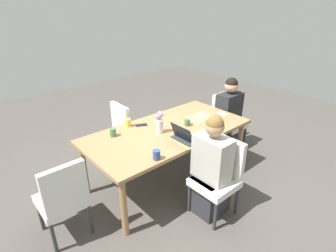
{
  "coord_description": "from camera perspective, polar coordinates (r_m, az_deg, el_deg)",
  "views": [
    {
      "loc": [
        2.0,
        2.28,
        2.22
      ],
      "look_at": [
        0.0,
        0.0,
        0.79
      ],
      "focal_mm": 28.41,
      "sensor_mm": 36.0,
      "label": 1
    }
  ],
  "objects": [
    {
      "name": "ground_plane",
      "position": [
        3.76,
        0.0,
        -11.04
      ],
      "size": [
        10.0,
        10.0,
        0.0
      ],
      "primitive_type": "plane",
      "color": "#4C4742"
    },
    {
      "name": "dining_table",
      "position": [
        3.4,
        0.0,
        -1.83
      ],
      "size": [
        2.12,
        1.05,
        0.74
      ],
      "color": "#9E754C",
      "rests_on": "ground_plane"
    },
    {
      "name": "chair_head_left_left_near",
      "position": [
        4.43,
        12.35,
        1.68
      ],
      "size": [
        0.44,
        0.44,
        0.9
      ],
      "color": "silver",
      "rests_on": "ground_plane"
    },
    {
      "name": "person_head_left_left_near",
      "position": [
        4.33,
        12.69,
        1.51
      ],
      "size": [
        0.4,
        0.36,
        1.19
      ],
      "color": "#2D2D33",
      "rests_on": "ground_plane"
    },
    {
      "name": "chair_far_left_mid",
      "position": [
        3.03,
        10.97,
        -9.99
      ],
      "size": [
        0.44,
        0.44,
        0.9
      ],
      "color": "silver",
      "rests_on": "ground_plane"
    },
    {
      "name": "person_far_left_mid",
      "position": [
        2.99,
        9.2,
        -9.66
      ],
      "size": [
        0.36,
        0.4,
        1.19
      ],
      "color": "#2D2D33",
      "rests_on": "ground_plane"
    },
    {
      "name": "chair_near_left_far",
      "position": [
        4.02,
        -8.58,
        -0.5
      ],
      "size": [
        0.44,
        0.44,
        0.9
      ],
      "color": "silver",
      "rests_on": "ground_plane"
    },
    {
      "name": "chair_head_right_right_near",
      "position": [
        2.86,
        -21.57,
        -13.94
      ],
      "size": [
        0.44,
        0.44,
        0.9
      ],
      "color": "silver",
      "rests_on": "ground_plane"
    },
    {
      "name": "flower_vase",
      "position": [
        3.24,
        -1.83,
        0.66
      ],
      "size": [
        0.09,
        0.11,
        0.28
      ],
      "color": "silver",
      "rests_on": "dining_table"
    },
    {
      "name": "placemat_head_left_left_near",
      "position": [
        3.76,
        6.86,
        1.9
      ],
      "size": [
        0.36,
        0.27,
        0.0
      ],
      "primitive_type": "cube",
      "rotation": [
        0.0,
        0.0,
        0.02
      ],
      "color": "#9EBC66",
      "rests_on": "dining_table"
    },
    {
      "name": "placemat_far_left_mid",
      "position": [
        3.12,
        4.13,
        -3.05
      ],
      "size": [
        0.29,
        0.38,
        0.0
      ],
      "primitive_type": "cube",
      "rotation": [
        0.0,
        0.0,
        -1.64
      ],
      "color": "#9EBC66",
      "rests_on": "dining_table"
    },
    {
      "name": "laptop_far_left_mid",
      "position": [
        3.1,
        3.65,
        -2.39
      ],
      "size": [
        0.22,
        0.32,
        0.2
      ],
      "color": "#38383D",
      "rests_on": "dining_table"
    },
    {
      "name": "coffee_mug_near_left",
      "position": [
        3.47,
        4.15,
        0.79
      ],
      "size": [
        0.08,
        0.08,
        0.09
      ],
      "primitive_type": "cylinder",
      "color": "#47704C",
      "rests_on": "dining_table"
    },
    {
      "name": "coffee_mug_near_right",
      "position": [
        3.47,
        -8.62,
        0.7
      ],
      "size": [
        0.08,
        0.08,
        0.11
      ],
      "primitive_type": "cylinder",
      "color": "#DBC64C",
      "rests_on": "dining_table"
    },
    {
      "name": "coffee_mug_centre_left",
      "position": [
        2.73,
        -2.48,
        -6.2
      ],
      "size": [
        0.08,
        0.08,
        0.1
      ],
      "primitive_type": "cylinder",
      "color": "#33477A",
      "rests_on": "dining_table"
    },
    {
      "name": "coffee_mug_centre_right",
      "position": [
        3.25,
        -11.72,
        -1.33
      ],
      "size": [
        0.08,
        0.08,
        0.1
      ],
      "primitive_type": "cylinder",
      "color": "#47704C",
      "rests_on": "dining_table"
    },
    {
      "name": "coffee_mug_far_left",
      "position": [
        3.57,
        10.27,
        1.34
      ],
      "size": [
        0.07,
        0.07,
        0.11
      ],
      "primitive_type": "cylinder",
      "color": "#232328",
      "rests_on": "dining_table"
    },
    {
      "name": "phone_black",
      "position": [
        3.5,
        -5.74,
        0.21
      ],
      "size": [
        0.17,
        0.13,
        0.01
      ],
      "primitive_type": "cube",
      "rotation": [
        0.0,
        0.0,
        2.69
      ],
      "color": "black",
      "rests_on": "dining_table"
    },
    {
      "name": "phone_silver",
      "position": [
        3.92,
        11.61,
        2.62
      ],
      "size": [
        0.1,
        0.16,
        0.01
      ],
      "primitive_type": "cube",
      "rotation": [
        0.0,
        0.0,
        1.38
      ],
      "color": "silver",
      "rests_on": "dining_table"
    }
  ]
}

